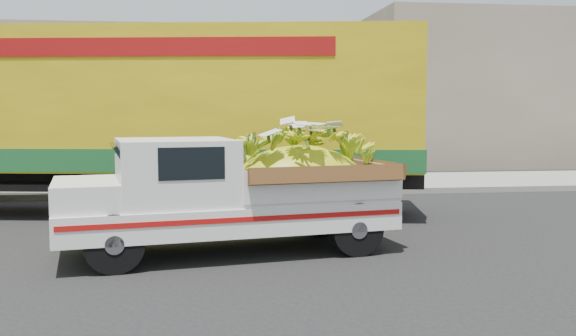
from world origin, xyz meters
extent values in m
plane|color=black|center=(0.00, 0.00, 0.00)|extent=(100.00, 100.00, 0.00)
cube|color=gray|center=(0.00, 5.76, 0.07)|extent=(60.00, 0.25, 0.15)
cube|color=gray|center=(0.00, 7.86, 0.07)|extent=(60.00, 4.00, 0.14)
cube|color=gray|center=(14.00, 14.76, 3.00)|extent=(14.00, 6.00, 6.00)
cylinder|color=black|center=(-0.97, -1.82, 0.40)|extent=(0.83, 0.37, 0.80)
cylinder|color=black|center=(-1.24, -0.30, 0.40)|extent=(0.83, 0.37, 0.80)
cylinder|color=black|center=(2.46, -1.23, 0.40)|extent=(0.83, 0.37, 0.80)
cylinder|color=black|center=(2.19, 0.29, 0.40)|extent=(0.83, 0.37, 0.80)
cube|color=silver|center=(0.56, -0.78, 0.59)|extent=(5.19, 2.61, 0.41)
cube|color=#A50F0C|center=(0.71, -1.66, 0.65)|extent=(4.79, 0.84, 0.07)
cube|color=silver|center=(-1.84, -1.19, 0.47)|extent=(0.40, 1.75, 0.15)
cube|color=silver|center=(-1.44, -1.12, 0.98)|extent=(1.17, 1.81, 0.38)
cube|color=silver|center=(-0.20, -0.91, 1.27)|extent=(1.90, 1.98, 0.95)
cube|color=black|center=(0.06, -1.74, 1.45)|extent=(0.89, 0.16, 0.44)
cube|color=silver|center=(1.81, -0.56, 1.06)|extent=(2.70, 2.18, 0.54)
ellipsoid|color=yellow|center=(1.70, -0.58, 0.95)|extent=(2.41, 1.79, 1.35)
cylinder|color=black|center=(3.20, 1.48, 0.55)|extent=(1.14, 0.51, 1.10)
cylinder|color=black|center=(3.57, 3.44, 0.55)|extent=(1.14, 0.51, 1.10)
cylinder|color=black|center=(2.02, 1.69, 0.55)|extent=(1.14, 0.51, 1.10)
cylinder|color=black|center=(2.39, 3.66, 0.55)|extent=(1.14, 0.51, 1.10)
cube|color=black|center=(-1.24, 3.31, 0.78)|extent=(11.98, 3.16, 0.36)
cube|color=gold|center=(-1.24, 3.31, 2.38)|extent=(12.02, 4.59, 2.84)
cube|color=#185425|center=(-1.24, 3.31, 1.21)|extent=(12.08, 4.62, 0.45)
cube|color=maroon|center=(-1.46, 2.07, 3.35)|extent=(8.26, 1.54, 0.35)
camera|label=1|loc=(0.16, -10.41, 2.14)|focal=40.00mm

